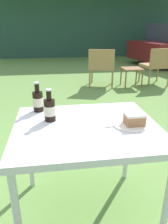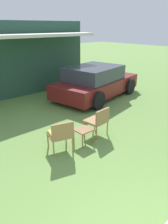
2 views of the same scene
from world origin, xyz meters
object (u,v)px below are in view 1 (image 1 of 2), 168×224
Objects in this scene: wicker_chair_plain at (157,64)px; garden_side_table at (132,71)px; cake_on_plate at (133,121)px; cola_bottle_far at (38,101)px; wicker_chair_cushioned at (102,65)px; cola_bottle_near at (50,109)px; patio_table at (86,135)px.

garden_side_table is (-0.61, -0.07, -0.13)m from wicker_chair_plain.
wicker_chair_plain is 3.99m from cake_on_plate.
garden_side_table is at bearing 59.06° from cola_bottle_far.
wicker_chair_cushioned is 1.96× the size of garden_side_table.
cake_on_plate is 0.97× the size of cola_bottle_near.
cake_on_plate is at bearing -8.91° from patio_table.
garden_side_table is (0.66, -0.10, -0.13)m from wicker_chair_cushioned.
cola_bottle_far is (-0.31, 0.30, 0.15)m from patio_table.
cola_bottle_near is 0.20m from cola_bottle_far.
patio_table is at bearing -26.18° from cola_bottle_near.
cake_on_plate is 0.97× the size of cola_bottle_far.
wicker_chair_cushioned reaches higher than patio_table.
cola_bottle_far reaches higher than patio_table.
cola_bottle_near is 1.00× the size of cola_bottle_far.
wicker_chair_cushioned reaches higher than garden_side_table.
patio_table is 4.22× the size of cola_bottle_far.
cola_bottle_near is at bearing 153.82° from patio_table.
cola_bottle_near is (-1.11, -3.38, 0.30)m from wicker_chair_cushioned.
cola_bottle_far reaches higher than garden_side_table.
cola_bottle_far is (-0.59, 0.34, 0.05)m from cake_on_plate.
patio_table is 0.29m from cola_bottle_near.
wicker_chair_cushioned and wicker_chair_plain have the same top height.
cola_bottle_near reaches higher than wicker_chair_plain.
wicker_chair_cushioned is 3.60m from patio_table.
patio_table is at bearing -114.55° from garden_side_table.
cake_on_plate is 0.53m from cola_bottle_near.
cake_on_plate is at bearing 56.18° from wicker_chair_plain.
wicker_chair_plain is (1.27, -0.02, 0.00)m from wicker_chair_cushioned.
wicker_chair_plain is at bearing 58.07° from patio_table.
wicker_chair_cushioned is 3.99× the size of cake_on_plate.
cola_bottle_far is (-0.08, 0.19, 0.00)m from cola_bottle_near.
cola_bottle_near is (-0.22, 0.11, 0.15)m from patio_table.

